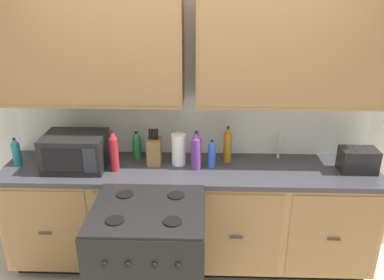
# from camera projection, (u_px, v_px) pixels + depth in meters

# --- Properties ---
(wall_unit) EXTENTS (4.20, 0.40, 2.46)m
(wall_unit) POSITION_uv_depth(u_px,v_px,m) (190.00, 72.00, 3.01)
(wall_unit) COLOR silver
(wall_unit) RESTS_ON ground_plane
(counter_run) EXTENTS (3.03, 0.64, 0.93)m
(counter_run) POSITION_uv_depth(u_px,v_px,m) (190.00, 215.00, 3.27)
(counter_run) COLOR black
(counter_run) RESTS_ON ground_plane
(stove_range) EXTENTS (0.76, 0.68, 0.95)m
(stove_range) POSITION_uv_depth(u_px,v_px,m) (150.00, 265.00, 2.70)
(stove_range) COLOR black
(stove_range) RESTS_ON ground_plane
(microwave) EXTENTS (0.48, 0.37, 0.28)m
(microwave) POSITION_uv_depth(u_px,v_px,m) (76.00, 151.00, 3.05)
(microwave) COLOR black
(microwave) RESTS_ON counter_run
(toaster) EXTENTS (0.28, 0.18, 0.19)m
(toaster) POSITION_uv_depth(u_px,v_px,m) (358.00, 160.00, 3.01)
(toaster) COLOR black
(toaster) RESTS_ON counter_run
(knife_block) EXTENTS (0.11, 0.14, 0.31)m
(knife_block) POSITION_uv_depth(u_px,v_px,m) (154.00, 151.00, 3.12)
(knife_block) COLOR olive
(knife_block) RESTS_ON counter_run
(sink_faucet) EXTENTS (0.02, 0.02, 0.20)m
(sink_faucet) POSITION_uv_depth(u_px,v_px,m) (279.00, 147.00, 3.24)
(sink_faucet) COLOR #B2B5BA
(sink_faucet) RESTS_ON counter_run
(paper_towel_roll) EXTENTS (0.12, 0.12, 0.26)m
(paper_towel_roll) POSITION_uv_depth(u_px,v_px,m) (179.00, 149.00, 3.12)
(paper_towel_roll) COLOR white
(paper_towel_roll) RESTS_ON counter_run
(bottle_teal) EXTENTS (0.07, 0.07, 0.24)m
(bottle_teal) POSITION_uv_depth(u_px,v_px,m) (16.00, 152.00, 3.10)
(bottle_teal) COLOR #1E707A
(bottle_teal) RESTS_ON counter_run
(bottle_violet) EXTENTS (0.08, 0.08, 0.32)m
(bottle_violet) POSITION_uv_depth(u_px,v_px,m) (196.00, 151.00, 3.03)
(bottle_violet) COLOR #663384
(bottle_violet) RESTS_ON counter_run
(bottle_red) EXTENTS (0.07, 0.07, 0.34)m
(bottle_red) POSITION_uv_depth(u_px,v_px,m) (114.00, 151.00, 2.99)
(bottle_red) COLOR maroon
(bottle_red) RESTS_ON counter_run
(bottle_amber) EXTENTS (0.07, 0.07, 0.31)m
(bottle_amber) POSITION_uv_depth(u_px,v_px,m) (228.00, 145.00, 3.16)
(bottle_amber) COLOR #9E6619
(bottle_amber) RESTS_ON counter_run
(bottle_blue) EXTENTS (0.06, 0.06, 0.24)m
(bottle_blue) POSITION_uv_depth(u_px,v_px,m) (212.00, 154.00, 3.07)
(bottle_blue) COLOR blue
(bottle_blue) RESTS_ON counter_run
(bottle_green) EXTENTS (0.07, 0.07, 0.24)m
(bottle_green) POSITION_uv_depth(u_px,v_px,m) (137.00, 145.00, 3.23)
(bottle_green) COLOR #237A38
(bottle_green) RESTS_ON counter_run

